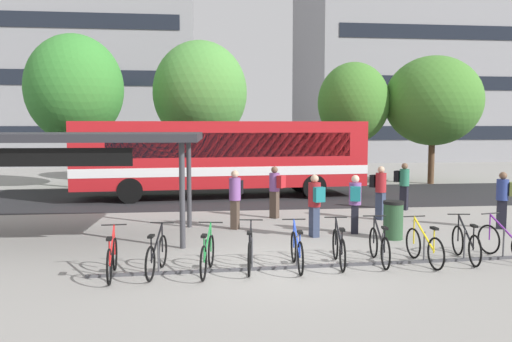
{
  "coord_description": "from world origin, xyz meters",
  "views": [
    {
      "loc": [
        -1.62,
        -10.9,
        3.08
      ],
      "look_at": [
        0.22,
        4.95,
        1.65
      ],
      "focal_mm": 36.63,
      "sensor_mm": 36.0,
      "label": 1
    }
  ],
  "objects_px": {
    "parked_bicycle_red_0": "(112,259)",
    "parked_bicycle_green_2": "(207,255)",
    "commuter_teal_pack_2": "(315,201)",
    "street_tree_0": "(353,103)",
    "parked_bicycle_black_5": "(339,248)",
    "commuter_olive_pack_3": "(504,196)",
    "street_tree_1": "(200,93)",
    "parked_bicycle_black_6": "(379,246)",
    "street_tree_3": "(433,101)",
    "trash_bin": "(393,220)",
    "parked_bicycle_black_1": "(157,256)",
    "parked_bicycle_yellow_7": "(424,247)",
    "parked_bicycle_black_8": "(466,244)",
    "commuter_teal_pack_4": "(355,200)",
    "transit_shelter": "(62,139)",
    "commuter_black_pack_1": "(380,189)",
    "street_tree_2": "(75,89)",
    "commuter_red_pack_0": "(275,188)",
    "city_bus": "(220,155)",
    "parked_bicycle_blue_4": "(297,251)",
    "parked_bicycle_black_3": "(250,252)",
    "commuter_black_pack_6": "(403,183)",
    "parked_bicycle_purple_9": "(506,243)",
    "commuter_black_pack_5": "(235,195)"
  },
  "relations": [
    {
      "from": "street_tree_1",
      "to": "parked_bicycle_red_0",
      "type": "bearing_deg",
      "value": -96.55
    },
    {
      "from": "commuter_red_pack_0",
      "to": "trash_bin",
      "type": "height_order",
      "value": "commuter_red_pack_0"
    },
    {
      "from": "commuter_teal_pack_4",
      "to": "parked_bicycle_black_3",
      "type": "bearing_deg",
      "value": 150.74
    },
    {
      "from": "parked_bicycle_purple_9",
      "to": "commuter_teal_pack_2",
      "type": "relative_size",
      "value": 0.98
    },
    {
      "from": "commuter_red_pack_0",
      "to": "street_tree_1",
      "type": "height_order",
      "value": "street_tree_1"
    },
    {
      "from": "parked_bicycle_red_0",
      "to": "parked_bicycle_black_1",
      "type": "relative_size",
      "value": 1.01
    },
    {
      "from": "parked_bicycle_black_6",
      "to": "trash_bin",
      "type": "relative_size",
      "value": 1.67
    },
    {
      "from": "parked_bicycle_black_5",
      "to": "street_tree_0",
      "type": "height_order",
      "value": "street_tree_0"
    },
    {
      "from": "commuter_black_pack_1",
      "to": "trash_bin",
      "type": "xyz_separation_m",
      "value": [
        -0.65,
        -2.84,
        -0.49
      ]
    },
    {
      "from": "parked_bicycle_black_5",
      "to": "commuter_olive_pack_3",
      "type": "distance_m",
      "value": 6.81
    },
    {
      "from": "parked_bicycle_black_8",
      "to": "parked_bicycle_black_6",
      "type": "bearing_deg",
      "value": 97.47
    },
    {
      "from": "parked_bicycle_black_1",
      "to": "parked_bicycle_black_6",
      "type": "xyz_separation_m",
      "value": [
        4.84,
        0.27,
        0.0
      ]
    },
    {
      "from": "street_tree_1",
      "to": "parked_bicycle_black_6",
      "type": "bearing_deg",
      "value": -77.29
    },
    {
      "from": "commuter_black_pack_6",
      "to": "street_tree_1",
      "type": "xyz_separation_m",
      "value": [
        -7.15,
        9.7,
        3.74
      ]
    },
    {
      "from": "commuter_olive_pack_3",
      "to": "trash_bin",
      "type": "bearing_deg",
      "value": 39.67
    },
    {
      "from": "parked_bicycle_black_5",
      "to": "commuter_olive_pack_3",
      "type": "relative_size",
      "value": 1.02
    },
    {
      "from": "parked_bicycle_blue_4",
      "to": "transit_shelter",
      "type": "xyz_separation_m",
      "value": [
        -5.64,
        3.62,
        2.29
      ]
    },
    {
      "from": "parked_bicycle_black_8",
      "to": "commuter_olive_pack_3",
      "type": "relative_size",
      "value": 1.01
    },
    {
      "from": "city_bus",
      "to": "parked_bicycle_green_2",
      "type": "xyz_separation_m",
      "value": [
        -0.8,
        -11.39,
        -1.39
      ]
    },
    {
      "from": "parked_bicycle_black_1",
      "to": "parked_bicycle_yellow_7",
      "type": "bearing_deg",
      "value": -78.74
    },
    {
      "from": "city_bus",
      "to": "parked_bicycle_red_0",
      "type": "distance_m",
      "value": 11.84
    },
    {
      "from": "trash_bin",
      "to": "commuter_black_pack_6",
      "type": "bearing_deg",
      "value": 64.81
    },
    {
      "from": "street_tree_2",
      "to": "street_tree_0",
      "type": "bearing_deg",
      "value": 0.94
    },
    {
      "from": "commuter_teal_pack_4",
      "to": "transit_shelter",
      "type": "bearing_deg",
      "value": 103.89
    },
    {
      "from": "commuter_black_pack_6",
      "to": "street_tree_3",
      "type": "bearing_deg",
      "value": 101.25
    },
    {
      "from": "parked_bicycle_black_6",
      "to": "commuter_black_pack_6",
      "type": "xyz_separation_m",
      "value": [
        3.4,
        6.95,
        0.59
      ]
    },
    {
      "from": "parked_bicycle_red_0",
      "to": "parked_bicycle_yellow_7",
      "type": "xyz_separation_m",
      "value": [
        6.68,
        0.24,
        0.0
      ]
    },
    {
      "from": "street_tree_2",
      "to": "parked_bicycle_green_2",
      "type": "bearing_deg",
      "value": -68.97
    },
    {
      "from": "parked_bicycle_blue_4",
      "to": "commuter_teal_pack_2",
      "type": "relative_size",
      "value": 1.0
    },
    {
      "from": "parked_bicycle_black_1",
      "to": "parked_bicycle_black_8",
      "type": "relative_size",
      "value": 0.99
    },
    {
      "from": "parked_bicycle_blue_4",
      "to": "commuter_teal_pack_2",
      "type": "height_order",
      "value": "commuter_teal_pack_2"
    },
    {
      "from": "transit_shelter",
      "to": "commuter_olive_pack_3",
      "type": "height_order",
      "value": "transit_shelter"
    },
    {
      "from": "parked_bicycle_black_1",
      "to": "parked_bicycle_blue_4",
      "type": "height_order",
      "value": "same"
    },
    {
      "from": "trash_bin",
      "to": "street_tree_3",
      "type": "relative_size",
      "value": 0.16
    },
    {
      "from": "parked_bicycle_green_2",
      "to": "commuter_black_pack_5",
      "type": "relative_size",
      "value": 0.98
    },
    {
      "from": "parked_bicycle_red_0",
      "to": "street_tree_3",
      "type": "height_order",
      "value": "street_tree_3"
    },
    {
      "from": "parked_bicycle_yellow_7",
      "to": "commuter_red_pack_0",
      "type": "distance_m",
      "value": 6.46
    },
    {
      "from": "parked_bicycle_green_2",
      "to": "parked_bicycle_black_3",
      "type": "distance_m",
      "value": 0.93
    },
    {
      "from": "parked_bicycle_yellow_7",
      "to": "commuter_teal_pack_2",
      "type": "height_order",
      "value": "commuter_teal_pack_2"
    },
    {
      "from": "parked_bicycle_black_1",
      "to": "street_tree_0",
      "type": "relative_size",
      "value": 0.27
    },
    {
      "from": "parked_bicycle_black_5",
      "to": "street_tree_3",
      "type": "height_order",
      "value": "street_tree_3"
    },
    {
      "from": "parked_bicycle_red_0",
      "to": "parked_bicycle_green_2",
      "type": "distance_m",
      "value": 1.91
    },
    {
      "from": "commuter_red_pack_0",
      "to": "commuter_black_pack_5",
      "type": "relative_size",
      "value": 0.98
    },
    {
      "from": "parked_bicycle_black_6",
      "to": "trash_bin",
      "type": "distance_m",
      "value": 2.67
    },
    {
      "from": "commuter_red_pack_0",
      "to": "parked_bicycle_purple_9",
      "type": "bearing_deg",
      "value": 169.48
    },
    {
      "from": "commuter_teal_pack_2",
      "to": "street_tree_0",
      "type": "distance_m",
      "value": 13.86
    },
    {
      "from": "parked_bicycle_purple_9",
      "to": "street_tree_0",
      "type": "xyz_separation_m",
      "value": [
        1.1,
        15.37,
        3.79
      ]
    },
    {
      "from": "parked_bicycle_black_3",
      "to": "street_tree_2",
      "type": "relative_size",
      "value": 0.23
    },
    {
      "from": "parked_bicycle_black_3",
      "to": "street_tree_3",
      "type": "distance_m",
      "value": 19.01
    },
    {
      "from": "parked_bicycle_blue_4",
      "to": "parked_bicycle_red_0",
      "type": "bearing_deg",
      "value": 95.65
    }
  ]
}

